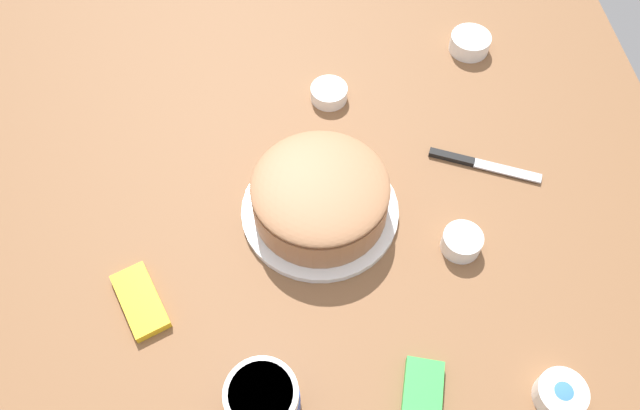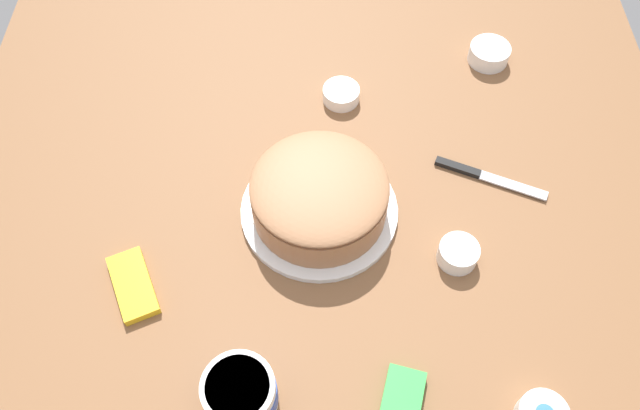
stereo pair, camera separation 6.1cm
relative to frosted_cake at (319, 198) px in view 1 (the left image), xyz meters
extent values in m
plane|color=brown|center=(0.01, 0.00, -0.05)|extent=(1.54, 1.54, 0.00)
cylinder|color=white|center=(0.00, 0.00, -0.05)|extent=(0.31, 0.31, 0.01)
cylinder|color=pink|center=(0.00, 0.00, -0.01)|extent=(0.25, 0.25, 0.06)
cylinder|color=#9E6B47|center=(0.00, 0.00, 0.00)|extent=(0.27, 0.27, 0.07)
ellipsoid|color=#9E6B47|center=(0.00, 0.00, 0.04)|extent=(0.27, 0.27, 0.04)
cylinder|color=white|center=(0.37, -0.13, -0.01)|extent=(0.12, 0.12, 0.09)
cylinder|color=#2347B2|center=(0.37, -0.13, -0.01)|extent=(0.12, 0.12, 0.04)
cylinder|color=#9E6B47|center=(0.37, -0.13, 0.03)|extent=(0.10, 0.10, 0.01)
cube|color=silver|center=(-0.06, 0.40, -0.05)|extent=(0.07, 0.14, 0.00)
cube|color=black|center=(-0.11, 0.29, -0.05)|extent=(0.05, 0.10, 0.01)
cylinder|color=white|center=(-0.30, 0.05, -0.04)|extent=(0.08, 0.08, 0.03)
cylinder|color=yellow|center=(-0.30, 0.05, -0.04)|extent=(0.07, 0.07, 0.01)
ellipsoid|color=yellow|center=(-0.30, 0.05, -0.03)|extent=(0.06, 0.06, 0.02)
cylinder|color=white|center=(0.40, 0.37, -0.03)|extent=(0.08, 0.08, 0.04)
cylinder|color=blue|center=(0.40, 0.37, -0.03)|extent=(0.07, 0.07, 0.01)
ellipsoid|color=blue|center=(0.40, 0.37, -0.02)|extent=(0.06, 0.06, 0.02)
cylinder|color=white|center=(-0.42, 0.40, -0.03)|extent=(0.09, 0.09, 0.04)
cylinder|color=green|center=(-0.42, 0.40, -0.03)|extent=(0.08, 0.08, 0.01)
ellipsoid|color=green|center=(-0.42, 0.40, -0.02)|extent=(0.07, 0.07, 0.02)
cylinder|color=white|center=(0.10, 0.26, -0.03)|extent=(0.08, 0.08, 0.04)
cylinder|color=#B251C6|center=(0.10, 0.26, -0.03)|extent=(0.06, 0.06, 0.01)
ellipsoid|color=#B251C6|center=(0.10, 0.26, -0.02)|extent=(0.05, 0.05, 0.02)
cube|color=yellow|center=(0.16, -0.34, -0.04)|extent=(0.16, 0.12, 0.02)
cube|color=green|center=(0.40, 0.13, -0.04)|extent=(0.16, 0.10, 0.02)
camera|label=1|loc=(0.65, -0.06, 1.01)|focal=34.93mm
camera|label=2|loc=(0.65, 0.00, 1.01)|focal=34.93mm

